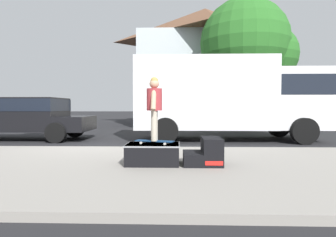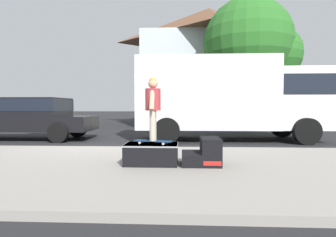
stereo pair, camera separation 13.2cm
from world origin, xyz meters
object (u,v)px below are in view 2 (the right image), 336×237
at_px(skater_kid, 153,103).
at_px(box_truck, 231,95).
at_px(skateboard, 153,141).
at_px(pickup_truck_black, 25,116).
at_px(kicker_ramp, 204,153).
at_px(street_tree_main, 253,46).
at_px(skate_box, 152,153).

relative_size(skater_kid, box_truck, 0.18).
distance_m(skateboard, pickup_truck_black, 7.46).
height_order(kicker_ramp, street_tree_main, street_tree_main).
relative_size(kicker_ramp, skateboard, 0.94).
distance_m(skater_kid, box_truck, 5.70).
distance_m(kicker_ramp, box_truck, 5.47).
relative_size(kicker_ramp, box_truck, 0.11).
bearing_deg(street_tree_main, kicker_ramp, -108.89).
bearing_deg(street_tree_main, pickup_truck_black, -153.10).
relative_size(box_truck, pickup_truck_black, 1.21).
distance_m(kicker_ramp, pickup_truck_black, 8.24).
bearing_deg(street_tree_main, skate_box, -114.11).
relative_size(skate_box, kicker_ramp, 1.41).
relative_size(skate_box, box_truck, 0.15).
relative_size(kicker_ramp, street_tree_main, 0.11).
height_order(skateboard, box_truck, box_truck).
bearing_deg(box_truck, skate_box, -115.69).
xyz_separation_m(pickup_truck_black, street_tree_main, (9.99, 5.07, 3.71)).
bearing_deg(skateboard, street_tree_main, 66.11).
xyz_separation_m(skate_box, skateboard, (0.03, -0.03, 0.25)).
bearing_deg(skateboard, pickup_truck_black, 137.94).
distance_m(skate_box, skateboard, 0.25).
height_order(skate_box, skater_kid, skater_kid).
xyz_separation_m(kicker_ramp, street_tree_main, (3.43, 10.03, 4.27)).
bearing_deg(box_truck, skateboard, -115.26).
bearing_deg(skate_box, kicker_ramp, -0.02).
bearing_deg(kicker_ramp, skateboard, -178.32).
height_order(skate_box, street_tree_main, street_tree_main).
distance_m(kicker_ramp, skater_kid, 1.43).
height_order(box_truck, pickup_truck_black, box_truck).
height_order(kicker_ramp, pickup_truck_black, pickup_truck_black).
height_order(skater_kid, pickup_truck_black, skater_kid).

